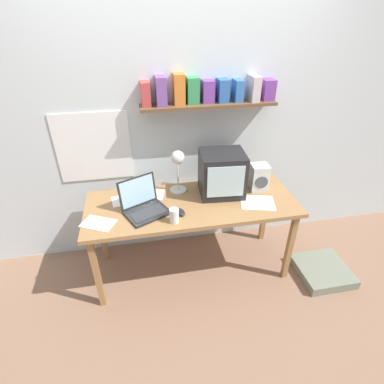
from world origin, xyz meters
name	(u,v)px	position (x,y,z in m)	size (l,w,h in m)	color
ground_plane	(192,266)	(0.00, 0.00, 0.00)	(12.00, 12.00, 0.00)	#916A53
back_wall	(182,117)	(0.00, 0.46, 1.30)	(5.60, 0.24, 2.60)	silver
corner_desk	(192,209)	(0.00, 0.00, 0.67)	(1.72, 0.67, 0.73)	#A37546
crt_monitor	(222,174)	(0.27, 0.11, 0.91)	(0.39, 0.35, 0.37)	#232326
laptop	(143,203)	(-0.40, -0.04, 0.79)	(0.40, 0.39, 0.26)	#232326
desk_lamp	(178,165)	(-0.09, 0.15, 1.01)	(0.15, 0.19, 0.40)	silver
juice_glass	(174,216)	(-0.18, -0.23, 0.78)	(0.07, 0.07, 0.11)	white
space_heater	(259,177)	(0.61, 0.10, 0.85)	(0.16, 0.15, 0.23)	silver
computer_mouse	(181,212)	(-0.12, -0.14, 0.75)	(0.08, 0.12, 0.03)	#232326
loose_paper_near_monitor	(125,200)	(-0.54, 0.14, 0.73)	(0.25, 0.21, 0.00)	white
printed_handout	(98,223)	(-0.74, -0.15, 0.73)	(0.28, 0.25, 0.00)	silver
open_notebook	(149,195)	(-0.34, 0.19, 0.73)	(0.29, 0.22, 0.00)	silver
loose_paper_near_laptop	(257,203)	(0.53, -0.11, 0.73)	(0.32, 0.28, 0.00)	white
floor_cushion	(322,271)	(1.15, -0.32, 0.04)	(0.45, 0.45, 0.09)	gray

